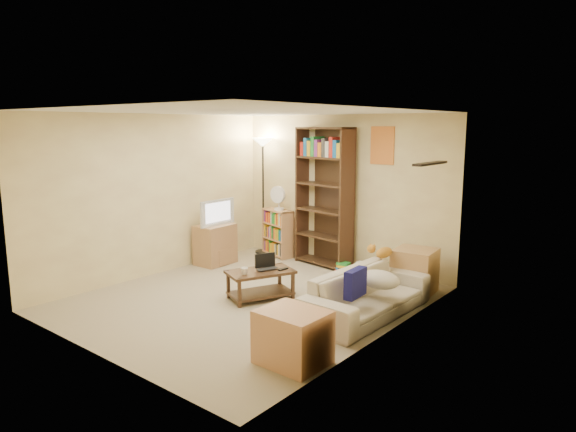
{
  "coord_description": "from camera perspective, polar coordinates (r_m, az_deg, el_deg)",
  "views": [
    {
      "loc": [
        4.59,
        -4.86,
        2.32
      ],
      "look_at": [
        0.07,
        0.74,
        1.05
      ],
      "focal_mm": 32.0,
      "sensor_mm": 36.0,
      "label": 1
    }
  ],
  "objects": [
    {
      "name": "floor_lamp",
      "position": [
        9.28,
        -2.81,
        6.02
      ],
      "size": [
        0.36,
        0.36,
        2.11
      ],
      "color": "black",
      "rests_on": "ground"
    },
    {
      "name": "end_cabinet",
      "position": [
        5.18,
        0.55,
        -13.3
      ],
      "size": [
        0.65,
        0.55,
        0.54
      ],
      "primitive_type": "cube",
      "rotation": [
        0.0,
        0.0,
        -0.02
      ],
      "color": "tan",
      "rests_on": "ground"
    },
    {
      "name": "tall_bookshelf",
      "position": [
        8.49,
        4.03,
        2.5
      ],
      "size": [
        1.07,
        0.5,
        2.3
      ],
      "rotation": [
        0.0,
        0.0,
        -0.15
      ],
      "color": "#3E2418",
      "rests_on": "ground"
    },
    {
      "name": "room",
      "position": [
        6.72,
        -4.36,
        4.03
      ],
      "size": [
        4.5,
        4.54,
        2.52
      ],
      "color": "tan",
      "rests_on": "ground"
    },
    {
      "name": "side_table",
      "position": [
        7.45,
        13.89,
        -5.94
      ],
      "size": [
        0.6,
        0.6,
        0.62
      ],
      "primitive_type": "cube",
      "rotation": [
        0.0,
        0.0,
        0.1
      ],
      "color": "#B27A56",
      "rests_on": "ground"
    },
    {
      "name": "tv_remote",
      "position": [
        7.0,
        -0.55,
        -5.91
      ],
      "size": [
        0.07,
        0.16,
        0.02
      ],
      "primitive_type": "cube",
      "rotation": [
        0.0,
        0.0,
        -0.13
      ],
      "color": "black",
      "rests_on": "coffee_table"
    },
    {
      "name": "desk_fan",
      "position": [
        9.05,
        -1.11,
        2.11
      ],
      "size": [
        0.3,
        0.17,
        0.43
      ],
      "color": "white",
      "rests_on": "short_bookshelf"
    },
    {
      "name": "coffee_table",
      "position": [
        7.01,
        -3.08,
        -7.21
      ],
      "size": [
        0.81,
        1.0,
        0.39
      ],
      "rotation": [
        0.0,
        0.0,
        -0.43
      ],
      "color": "#3D2617",
      "rests_on": "ground"
    },
    {
      "name": "sofa",
      "position": [
        6.45,
        8.81,
        -8.54
      ],
      "size": [
        1.96,
        0.88,
        0.56
      ],
      "primitive_type": "imported",
      "rotation": [
        0.0,
        0.0,
        1.53
      ],
      "color": "beige",
      "rests_on": "ground"
    },
    {
      "name": "tabby_cat",
      "position": [
        7.08,
        10.38,
        -3.94
      ],
      "size": [
        0.44,
        0.17,
        0.15
      ],
      "color": "orange",
      "rests_on": "sofa"
    },
    {
      "name": "laptop_screen",
      "position": [
        7.03,
        -2.57,
        -4.93
      ],
      "size": [
        0.13,
        0.27,
        0.2
      ],
      "primitive_type": "cube",
      "rotation": [
        0.0,
        0.0,
        -0.43
      ],
      "color": "white",
      "rests_on": "laptop"
    },
    {
      "name": "book_stacks",
      "position": [
        8.19,
        8.43,
        -5.79
      ],
      "size": [
        0.79,
        0.32,
        0.24
      ],
      "color": "red",
      "rests_on": "ground"
    },
    {
      "name": "television",
      "position": [
        8.68,
        -8.19,
        0.43
      ],
      "size": [
        0.76,
        0.14,
        0.43
      ],
      "primitive_type": "imported",
      "rotation": [
        0.0,
        0.0,
        1.6
      ],
      "color": "black",
      "rests_on": "tv_stand"
    },
    {
      "name": "short_bookshelf",
      "position": [
        9.22,
        -1.15,
        -1.88
      ],
      "size": [
        0.7,
        0.44,
        0.84
      ],
      "rotation": [
        0.0,
        0.0,
        -0.29
      ],
      "color": "tan",
      "rests_on": "ground"
    },
    {
      "name": "laptop",
      "position": [
        6.95,
        -2.14,
        -6.01
      ],
      "size": [
        0.42,
        0.38,
        0.02
      ],
      "primitive_type": "imported",
      "rotation": [
        0.0,
        0.0,
        1.23
      ],
      "color": "black",
      "rests_on": "coffee_table"
    },
    {
      "name": "mug",
      "position": [
        6.8,
        -4.87,
        -6.12
      ],
      "size": [
        0.19,
        0.19,
        0.09
      ],
      "primitive_type": "imported",
      "rotation": [
        0.0,
        0.0,
        -0.77
      ],
      "color": "white",
      "rests_on": "coffee_table"
    },
    {
      "name": "tv_stand",
      "position": [
        8.79,
        -8.1,
        -3.13
      ],
      "size": [
        0.47,
        0.64,
        0.68
      ],
      "primitive_type": "cube",
      "rotation": [
        0.0,
        0.0,
        0.02
      ],
      "color": "tan",
      "rests_on": "ground"
    },
    {
      "name": "navy_pillow",
      "position": [
        6.0,
        7.5,
        -7.4
      ],
      "size": [
        0.13,
        0.37,
        0.33
      ],
      "primitive_type": "cube",
      "rotation": [
        0.0,
        0.0,
        1.63
      ],
      "color": "#121251",
      "rests_on": "sofa"
    },
    {
      "name": "cream_blanket",
      "position": [
        6.36,
        10.14,
        -6.97
      ],
      "size": [
        0.51,
        0.37,
        0.22
      ],
      "primitive_type": "ellipsoid",
      "color": "beige",
      "rests_on": "sofa"
    }
  ]
}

